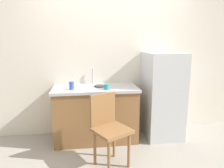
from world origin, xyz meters
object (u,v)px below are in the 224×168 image
chair (109,126)px  cup_teal (107,87)px  cup_blue (72,86)px  hotplate (100,86)px  refrigerator (162,95)px

chair → cup_teal: (0.04, 0.54, 0.38)m
cup_teal → cup_blue: 0.50m
chair → cup_teal: bearing=57.4°
chair → hotplate: 0.81m
chair → hotplate: size_ratio=5.24×
chair → cup_blue: 0.86m
cup_teal → refrigerator: bearing=9.5°
cup_blue → cup_teal: bearing=-8.2°
chair → cup_blue: bearing=98.2°
refrigerator → chair: refrigerator is taller
refrigerator → hotplate: 1.01m
refrigerator → chair: size_ratio=1.52×
refrigerator → cup_blue: 1.43m
hotplate → cup_blue: bearing=-165.4°
cup_teal → cup_blue: (-0.50, 0.07, 0.02)m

